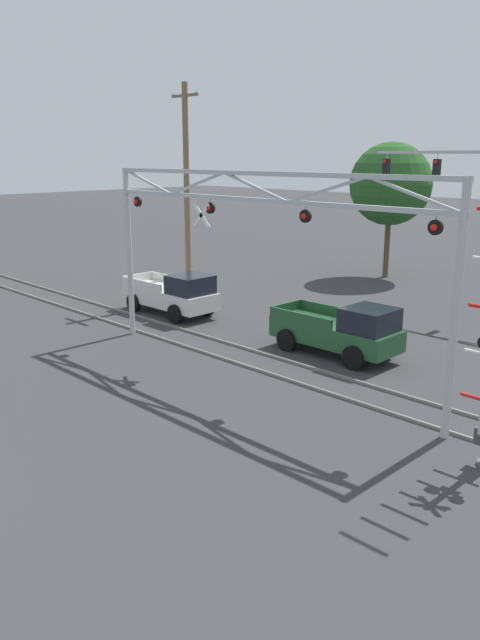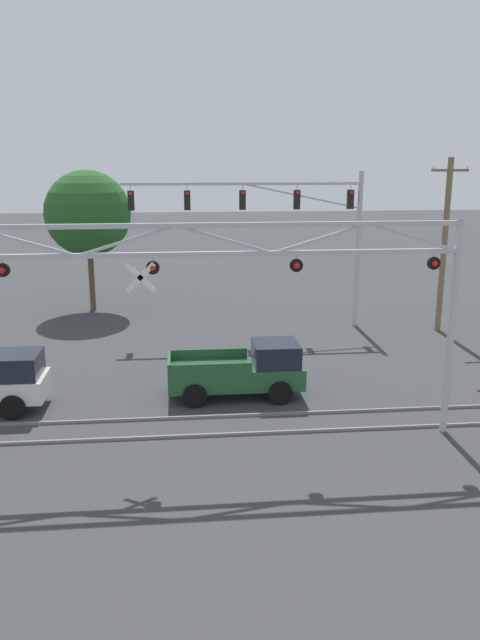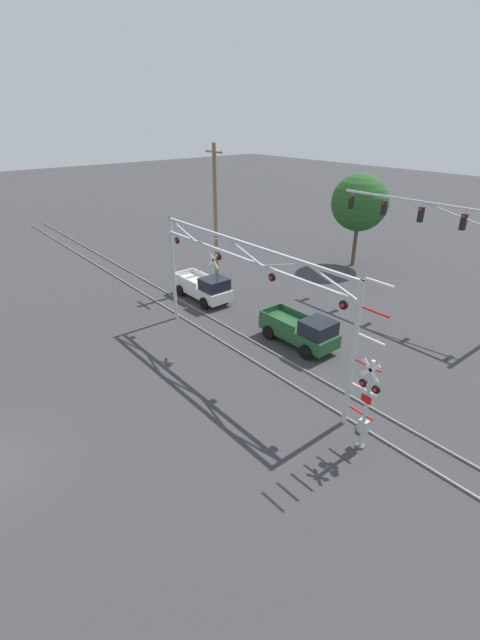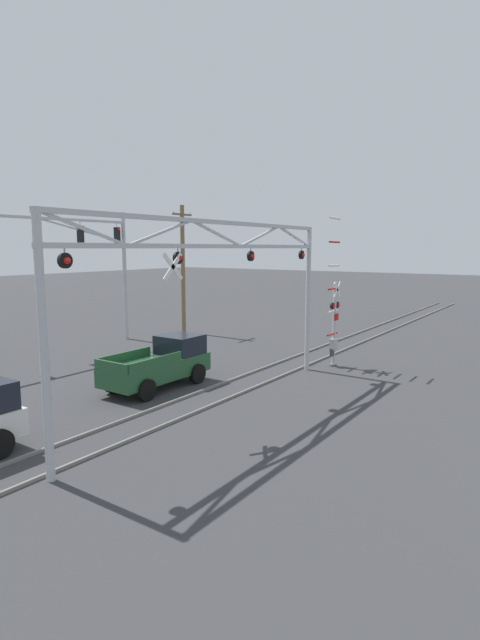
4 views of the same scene
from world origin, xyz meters
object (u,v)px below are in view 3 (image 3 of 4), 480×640
object	(u,v)px
pickup_truck_following	(205,288)
utility_pole_left	(216,217)
traffic_signal_span	(457,236)
crossing_signal_mast	(366,400)
pickup_truck_lead	(302,330)
crossing_gantry	(243,277)
background_tree_beyond_span	(360,203)

from	to	relation	value
pickup_truck_following	utility_pole_left	distance (m)	5.40
traffic_signal_span	utility_pole_left	distance (m)	15.99
pickup_truck_following	utility_pole_left	xyz separation A→B (m)	(-1.93, 2.54, 4.36)
utility_pole_left	traffic_signal_span	bearing A→B (deg)	26.96
crossing_signal_mast	utility_pole_left	distance (m)	19.50
pickup_truck_lead	crossing_signal_mast	bearing A→B (deg)	-30.86
crossing_gantry	crossing_signal_mast	size ratio (longest dim) A/B	1.97
crossing_gantry	background_tree_beyond_span	bearing A→B (deg)	109.26
background_tree_beyond_span	utility_pole_left	bearing A→B (deg)	-107.09
pickup_truck_lead	utility_pole_left	distance (m)	11.92
traffic_signal_span	pickup_truck_lead	distance (m)	10.95
pickup_truck_lead	background_tree_beyond_span	xyz separation A→B (m)	(-7.16, 14.25, 4.47)
pickup_truck_following	background_tree_beyond_span	distance (m)	15.47
crossing_gantry	traffic_signal_span	bearing A→B (deg)	71.75
crossing_gantry	crossing_signal_mast	distance (m)	8.58
crossing_signal_mast	pickup_truck_following	distance (m)	16.74
crossing_gantry	crossing_signal_mast	world-z (taller)	crossing_signal_mast
pickup_truck_lead	background_tree_beyond_span	bearing A→B (deg)	116.67
crossing_gantry	pickup_truck_lead	bearing A→B (deg)	75.76
traffic_signal_span	pickup_truck_following	xyz separation A→B (m)	(-12.33, -9.79, -4.60)
crossing_signal_mast	pickup_truck_lead	distance (m)	8.56
crossing_signal_mast	pickup_truck_lead	world-z (taller)	crossing_signal_mast
traffic_signal_span	pickup_truck_following	world-z (taller)	traffic_signal_span
crossing_gantry	utility_pole_left	bearing A→B (deg)	150.23
pickup_truck_lead	crossing_gantry	bearing A→B (deg)	-104.24
pickup_truck_lead	pickup_truck_following	distance (m)	8.98
pickup_truck_lead	pickup_truck_following	size ratio (longest dim) A/B	0.98
pickup_truck_following	traffic_signal_span	bearing A→B (deg)	38.45
pickup_truck_following	utility_pole_left	world-z (taller)	utility_pole_left
traffic_signal_span	pickup_truck_lead	xyz separation A→B (m)	(-3.36, -9.35, -4.60)
pickup_truck_lead	pickup_truck_following	world-z (taller)	same
utility_pole_left	background_tree_beyond_span	distance (m)	12.72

